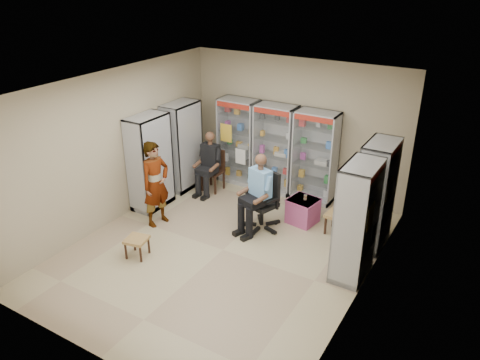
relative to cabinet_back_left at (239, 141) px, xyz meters
The scene contains 18 objects.
floor 3.18m from the cabinet_back_left, 64.54° to the right, with size 6.00×6.00×0.00m, color tan.
room_shell 3.18m from the cabinet_back_left, 64.54° to the right, with size 5.02×6.02×3.01m.
cabinet_back_left is the anchor object (origin of this frame).
cabinet_back_mid 0.95m from the cabinet_back_left, ahead, with size 0.90×0.50×2.00m, color silver.
cabinet_back_right 1.90m from the cabinet_back_left, ahead, with size 0.90×0.50×2.00m, color #A8AAAF.
cabinet_right_far 3.71m from the cabinet_back_left, 17.75° to the right, with size 0.50×0.90×2.00m, color silver.
cabinet_right_near 4.18m from the cabinet_back_left, 32.28° to the right, with size 0.50×0.90×2.00m, color #ACAFB3.
cabinet_left_far 1.32m from the cabinet_back_left, 135.00° to the right, with size 0.50×0.90×2.00m, color #B5B7BD.
cabinet_left_near 2.23m from the cabinet_back_left, 114.61° to the right, with size 0.50×0.90×2.00m, color #B5B9BD.
wooden_chair 0.94m from the cabinet_back_left, 108.90° to the right, with size 0.42×0.42×0.94m, color black.
seated_customer 0.88m from the cabinet_back_left, 107.77° to the right, with size 0.44×0.60×1.34m, color black, non-canonical shape.
office_chair 2.29m from the cabinet_back_left, 47.49° to the right, with size 0.63×0.63×1.16m, color black.
seated_shopkeeper 2.30m from the cabinet_back_left, 48.34° to the right, with size 0.49×0.68×1.48m, color #68A6CE, non-canonical shape.
pink_trunk 2.49m from the cabinet_back_left, 26.28° to the right, with size 0.53×0.51×0.51m, color #B64986.
tea_glass 2.44m from the cabinet_back_left, 25.78° to the right, with size 0.07×0.07×0.10m, color #601C08.
woven_stool_a 3.18m from the cabinet_back_left, 20.87° to the right, with size 0.43×0.43×0.43m, color olive.
woven_stool_b 3.76m from the cabinet_back_left, 88.41° to the right, with size 0.37×0.37×0.37m, color #A37444.
standing_man 2.58m from the cabinet_back_left, 97.70° to the right, with size 0.63×0.41×1.73m, color gray.
Camera 1 is at (3.95, -6.03, 4.74)m, focal length 35.00 mm.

